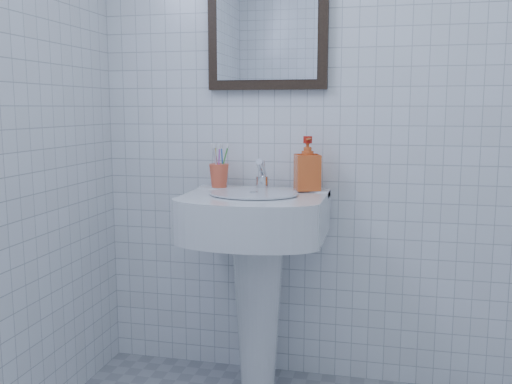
# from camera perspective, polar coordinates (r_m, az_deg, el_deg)

# --- Properties ---
(wall_back) EXTENTS (2.20, 0.02, 2.50)m
(wall_back) POSITION_cam_1_polar(r_m,az_deg,el_deg) (2.38, 10.16, 10.33)
(wall_back) COLOR white
(wall_back) RESTS_ON ground
(washbasin) EXTENTS (0.55, 0.40, 0.84)m
(washbasin) POSITION_cam_1_polar(r_m,az_deg,el_deg) (2.30, 0.05, -6.71)
(washbasin) COLOR white
(washbasin) RESTS_ON ground
(faucet) EXTENTS (0.05, 0.11, 0.13)m
(faucet) POSITION_cam_1_polar(r_m,az_deg,el_deg) (2.33, 0.61, 1.54)
(faucet) COLOR silver
(faucet) RESTS_ON washbasin
(toothbrush_cup) EXTENTS (0.10, 0.10, 0.10)m
(toothbrush_cup) POSITION_cam_1_polar(r_m,az_deg,el_deg) (2.39, -3.71, 1.64)
(toothbrush_cup) COLOR #E25536
(toothbrush_cup) RESTS_ON washbasin
(soap_dispenser) EXTENTS (0.12, 0.12, 0.21)m
(soap_dispenser) POSITION_cam_1_polar(r_m,az_deg,el_deg) (2.30, 5.16, 2.84)
(soap_dispenser) COLOR red
(soap_dispenser) RESTS_ON washbasin
(wall_mirror) EXTENTS (0.50, 0.04, 0.62)m
(wall_mirror) POSITION_cam_1_polar(r_m,az_deg,el_deg) (2.44, 1.14, 17.49)
(wall_mirror) COLOR black
(wall_mirror) RESTS_ON wall_back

